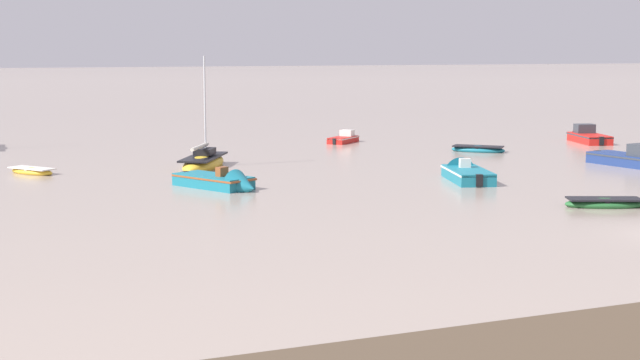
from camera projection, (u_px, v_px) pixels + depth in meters
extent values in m
cube|color=#197084|center=(213.00, 183.00, 55.31)|extent=(4.14, 5.44, 0.99)
cone|color=#197084|center=(244.00, 187.00, 53.61)|extent=(2.48, 2.30, 1.99)
cube|color=brown|center=(214.00, 177.00, 55.22)|extent=(4.23, 5.56, 0.11)
cube|color=brown|center=(222.00, 172.00, 54.70)|extent=(0.79, 0.69, 0.55)
cube|color=black|center=(186.00, 177.00, 56.88)|extent=(0.49, 0.45, 0.70)
cube|color=red|center=(590.00, 140.00, 81.62)|extent=(3.56, 5.60, 1.02)
cone|color=red|center=(578.00, 137.00, 84.30)|extent=(2.43, 2.14, 2.05)
cube|color=#33383F|center=(589.00, 136.00, 81.63)|extent=(3.63, 5.73, 0.11)
cube|color=#33383F|center=(584.00, 128.00, 82.72)|extent=(1.91, 1.66, 0.80)
cube|color=#384751|center=(582.00, 127.00, 83.33)|extent=(1.57, 0.72, 0.63)
cube|color=black|center=(601.00, 141.00, 79.10)|extent=(0.48, 0.42, 0.73)
cube|color=#197084|center=(468.00, 177.00, 57.84)|extent=(3.58, 5.62, 1.03)
cone|color=#197084|center=(457.00, 172.00, 60.53)|extent=(2.44, 2.16, 2.06)
cube|color=silver|center=(468.00, 171.00, 57.84)|extent=(3.66, 5.75, 0.11)
cube|color=silver|center=(465.00, 163.00, 58.52)|extent=(0.79, 0.63, 0.57)
cube|color=black|center=(479.00, 180.00, 55.31)|extent=(0.49, 0.42, 0.73)
cube|color=navy|center=(626.00, 162.00, 65.72)|extent=(3.08, 5.77, 1.08)
cube|color=#33383F|center=(627.00, 156.00, 65.61)|extent=(3.15, 5.90, 0.12)
cube|color=black|center=(597.00, 156.00, 67.97)|extent=(0.48, 0.40, 0.77)
ellipsoid|color=#197084|center=(478.00, 150.00, 74.48)|extent=(4.15, 4.04, 0.68)
cube|color=black|center=(478.00, 146.00, 74.44)|extent=(3.88, 3.78, 0.09)
cube|color=black|center=(478.00, 148.00, 74.45)|extent=(1.11, 1.15, 0.07)
cube|color=red|center=(343.00, 141.00, 81.66)|extent=(3.67, 3.46, 0.70)
cone|color=red|center=(352.00, 139.00, 83.31)|extent=(1.76, 1.79, 1.41)
cube|color=silver|center=(343.00, 138.00, 81.66)|extent=(3.75, 3.53, 0.08)
cube|color=silver|center=(347.00, 133.00, 82.33)|extent=(1.38, 1.40, 0.55)
cube|color=#384751|center=(349.00, 132.00, 82.70)|extent=(0.85, 0.93, 0.43)
cube|color=black|center=(334.00, 141.00, 80.10)|extent=(0.35, 0.36, 0.50)
ellipsoid|color=#23602D|center=(604.00, 204.00, 48.45)|extent=(4.34, 2.92, 0.65)
cube|color=black|center=(604.00, 199.00, 48.41)|extent=(4.03, 2.77, 0.09)
cube|color=black|center=(604.00, 201.00, 48.42)|extent=(0.74, 1.27, 0.07)
ellipsoid|color=gold|center=(32.00, 172.00, 61.36)|extent=(3.14, 3.67, 0.57)
cube|color=silver|center=(32.00, 168.00, 61.33)|extent=(2.95, 3.42, 0.08)
cube|color=silver|center=(32.00, 169.00, 61.34)|extent=(1.04, 0.84, 0.06)
ellipsoid|color=gold|center=(204.00, 164.00, 64.49)|extent=(5.59, 7.38, 1.25)
cube|color=black|center=(203.00, 157.00, 64.42)|extent=(4.85, 6.33, 0.12)
cube|color=black|center=(205.00, 151.00, 64.73)|extent=(1.95, 2.13, 0.45)
cylinder|color=#B7BABF|center=(205.00, 105.00, 64.56)|extent=(0.12, 0.12, 6.86)
cylinder|color=beige|center=(200.00, 147.00, 63.42)|extent=(2.22, 3.56, 0.25)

